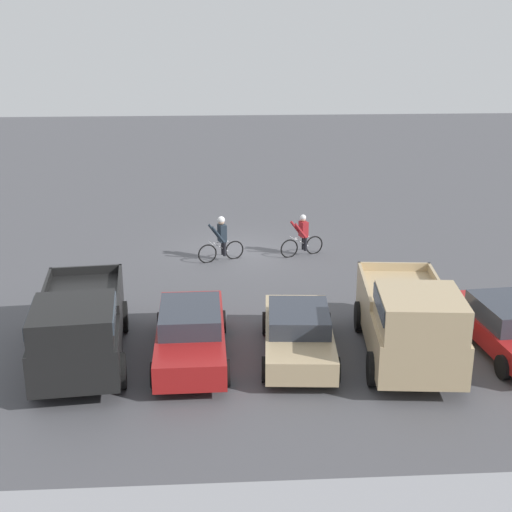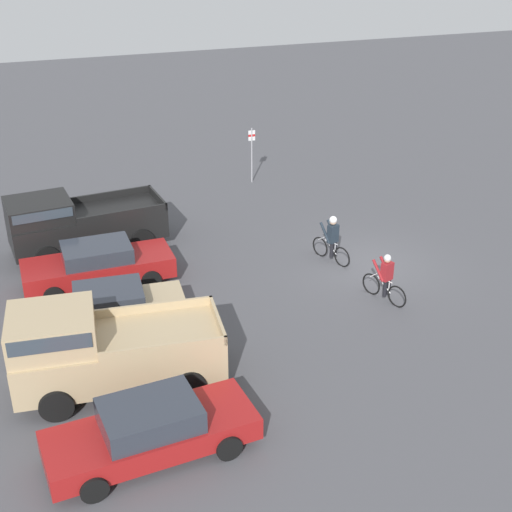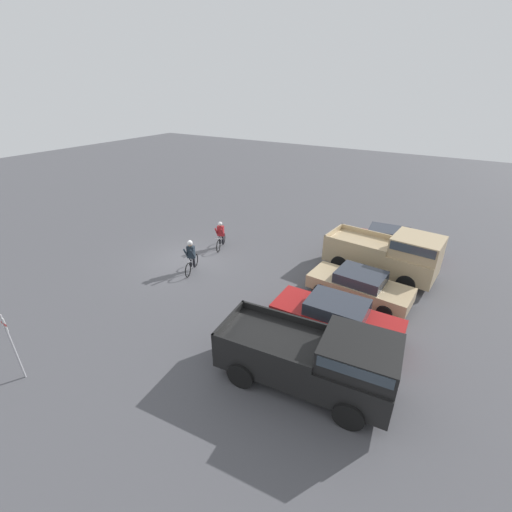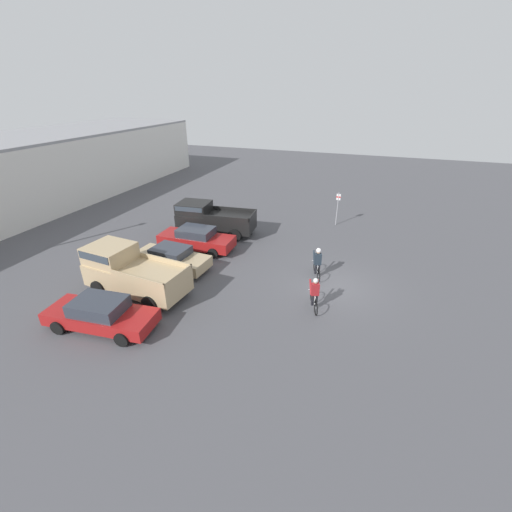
% 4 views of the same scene
% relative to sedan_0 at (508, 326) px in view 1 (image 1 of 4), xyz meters
% --- Properties ---
extents(ground_plane, '(80.00, 80.00, 0.00)m').
position_rel_sedan_0_xyz_m(ground_plane, '(6.77, -8.94, -0.68)').
color(ground_plane, '#4C4C51').
extents(sedan_0, '(2.22, 4.85, 1.36)m').
position_rel_sedan_0_xyz_m(sedan_0, '(0.00, 0.00, 0.00)').
color(sedan_0, maroon).
rests_on(sedan_0, ground_plane).
extents(pickup_truck_0, '(2.69, 5.35, 2.33)m').
position_rel_sedan_0_xyz_m(pickup_truck_0, '(2.84, 0.63, 0.52)').
color(pickup_truck_0, tan).
rests_on(pickup_truck_0, ground_plane).
extents(sedan_1, '(2.15, 4.45, 1.31)m').
position_rel_sedan_0_xyz_m(sedan_1, '(5.60, 0.05, -0.01)').
color(sedan_1, tan).
rests_on(sedan_1, ground_plane).
extents(sedan_2, '(1.95, 4.78, 1.43)m').
position_rel_sedan_0_xyz_m(sedan_2, '(8.40, -0.02, 0.04)').
color(sedan_2, maroon).
rests_on(sedan_2, ground_plane).
extents(pickup_truck_1, '(2.66, 5.49, 2.14)m').
position_rel_sedan_0_xyz_m(pickup_truck_1, '(11.16, 0.31, 0.45)').
color(pickup_truck_1, black).
rests_on(pickup_truck_1, ground_plane).
extents(cyclist_0, '(1.68, 0.70, 1.70)m').
position_rel_sedan_0_xyz_m(cyclist_0, '(7.49, -7.84, 0.18)').
color(cyclist_0, black).
rests_on(cyclist_0, ground_plane).
extents(cyclist_1, '(1.67, 0.70, 1.61)m').
position_rel_sedan_0_xyz_m(cyclist_1, '(4.47, -8.27, 0.11)').
color(cyclist_1, black).
rests_on(cyclist_1, ground_plane).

